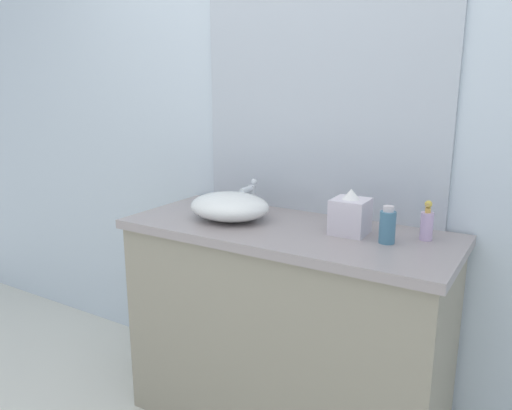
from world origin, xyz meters
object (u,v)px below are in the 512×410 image
object	(u,v)px
lotion_bottle	(387,226)
tissue_box	(350,214)
soap_dispenser	(427,224)
sink_basin	(230,206)

from	to	relation	value
lotion_bottle	tissue_box	world-z (taller)	tissue_box
soap_dispenser	sink_basin	bearing A→B (deg)	-169.74
lotion_bottle	tissue_box	distance (m)	0.16
sink_basin	tissue_box	world-z (taller)	tissue_box
sink_basin	soap_dispenser	distance (m)	0.80
sink_basin	tissue_box	xyz separation A→B (m)	(0.52, 0.07, 0.02)
sink_basin	tissue_box	bearing A→B (deg)	7.73
sink_basin	lotion_bottle	size ratio (longest dim) A/B	2.51
sink_basin	soap_dispenser	xyz separation A→B (m)	(0.79, 0.14, 0.01)
soap_dispenser	lotion_bottle	xyz separation A→B (m)	(-0.11, -0.11, 0.00)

